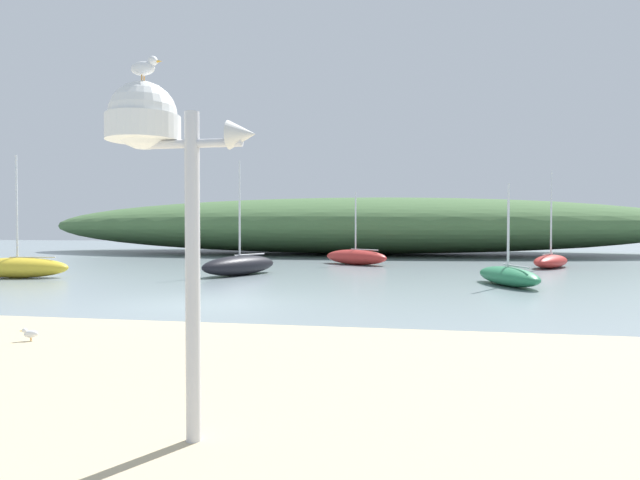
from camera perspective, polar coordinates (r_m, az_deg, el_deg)
ground_plane at (r=13.91m, az=-12.13°, el=-6.67°), size 120.00×120.00×0.00m
distant_hill at (r=40.36m, az=3.36°, el=1.52°), size 47.97×14.72×4.13m
mast_structure at (r=4.64m, az=-17.15°, el=10.00°), size 1.25×0.60×2.92m
seagull_on_radar at (r=4.80m, az=-18.09°, el=17.02°), size 0.27×0.10×0.20m
sailboat_east_reach at (r=23.64m, az=-29.38°, el=-2.53°), size 4.04×1.82×4.70m
sailboat_outer_mooring at (r=27.97m, az=3.79°, el=-1.80°), size 3.98×3.31×3.76m
sailboat_off_point at (r=22.02m, az=-8.49°, el=-2.62°), size 2.68×4.18×4.62m
sailboat_near_shore at (r=18.95m, az=19.28°, el=-3.60°), size 2.17×3.76×3.40m
sailboat_inner_mooring at (r=27.93m, az=23.24°, el=-2.04°), size 2.72×3.65×4.62m
seagull_by_mast at (r=9.42m, az=-28.37°, el=-8.68°), size 0.27×0.16×0.20m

